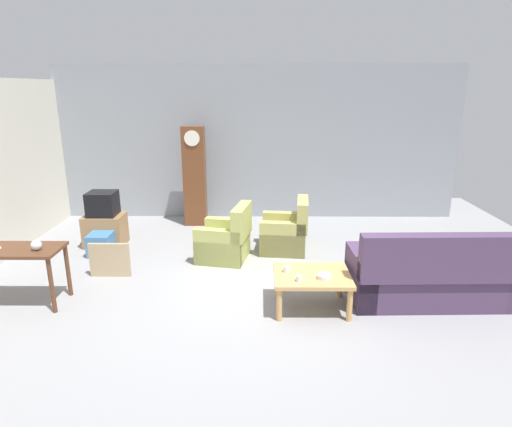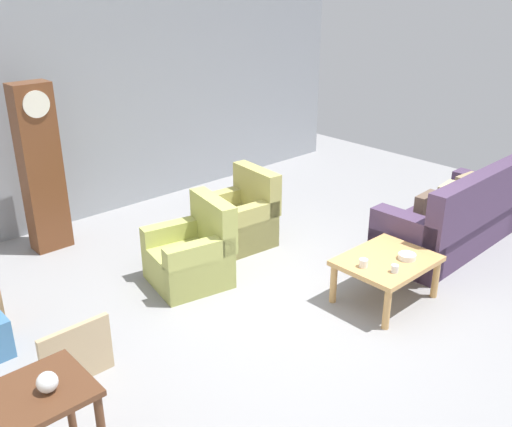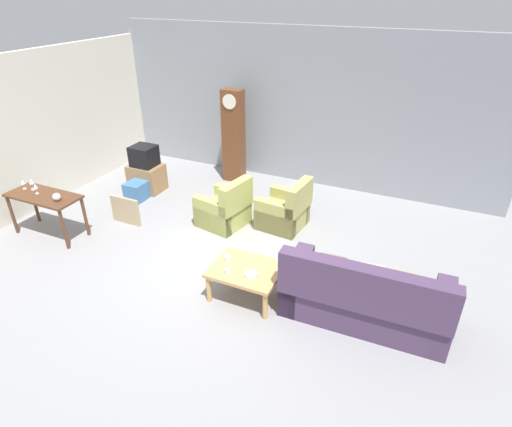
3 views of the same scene
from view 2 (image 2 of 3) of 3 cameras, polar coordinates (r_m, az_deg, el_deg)
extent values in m
plane|color=gray|center=(5.88, 4.34, -8.95)|extent=(10.40, 10.40, 0.00)
cube|color=gray|center=(8.03, -14.72, 11.39)|extent=(8.40, 0.16, 3.20)
cube|color=#4C3856|center=(7.31, 18.57, -1.54)|extent=(2.12, 0.89, 0.44)
cube|color=#4C3856|center=(6.99, 21.66, 1.50)|extent=(2.10, 0.25, 0.60)
cube|color=#4C3856|center=(8.06, 21.82, 1.17)|extent=(0.26, 0.85, 0.68)
cube|color=#4C3856|center=(6.51, 14.79, -2.96)|extent=(0.26, 0.85, 0.68)
cube|color=#9E8966|center=(7.60, 20.33, 2.38)|extent=(0.37, 0.14, 0.36)
cube|color=#C6B284|center=(7.19, 18.61, 1.48)|extent=(0.37, 0.17, 0.36)
cube|color=brown|center=(6.79, 16.68, 0.48)|extent=(0.37, 0.14, 0.36)
cube|color=tan|center=(6.18, -6.83, -5.24)|extent=(0.89, 0.89, 0.40)
cube|color=tan|center=(6.10, -4.32, -0.70)|extent=(0.32, 0.78, 0.52)
cube|color=tan|center=(6.38, -8.03, -3.35)|extent=(0.78, 0.30, 0.60)
cube|color=tan|center=(5.89, -5.62, -5.56)|extent=(0.78, 0.30, 0.60)
cube|color=tan|center=(7.01, -2.02, -1.54)|extent=(0.83, 0.83, 0.40)
cube|color=tan|center=(7.01, 0.06, 2.54)|extent=(0.25, 0.77, 0.52)
cube|color=tan|center=(7.20, -3.41, -0.03)|extent=(0.77, 0.23, 0.60)
cube|color=tan|center=(6.74, -0.57, -1.61)|extent=(0.77, 0.23, 0.60)
cube|color=tan|center=(5.86, 13.02, -4.64)|extent=(0.96, 0.76, 0.05)
cylinder|color=tan|center=(5.51, 13.01, -9.34)|extent=(0.07, 0.07, 0.42)
cylinder|color=tan|center=(6.15, 17.60, -6.27)|extent=(0.07, 0.07, 0.42)
cylinder|color=tan|center=(5.83, 7.79, -6.99)|extent=(0.07, 0.07, 0.42)
cylinder|color=tan|center=(6.44, 12.67, -4.34)|extent=(0.07, 0.07, 0.42)
cylinder|color=#56331E|center=(4.32, -18.25, -17.63)|extent=(0.06, 0.06, 0.73)
cube|color=brown|center=(7.09, -20.80, 4.20)|extent=(0.44, 0.28, 2.01)
cylinder|color=silver|center=(6.77, -21.21, 10.20)|extent=(0.30, 0.02, 0.30)
cube|color=tan|center=(4.94, -17.55, -13.33)|extent=(0.60, 0.05, 0.52)
sphere|color=silver|center=(3.76, -20.24, -15.62)|extent=(0.13, 0.13, 0.13)
cylinder|color=white|center=(5.62, 10.75, -4.91)|extent=(0.09, 0.09, 0.08)
cylinder|color=silver|center=(5.59, 13.78, -5.40)|extent=(0.07, 0.07, 0.07)
cylinder|color=white|center=(5.87, 14.94, -4.19)|extent=(0.18, 0.18, 0.05)
camera|label=1|loc=(4.31, 76.30, 0.62)|focal=30.04mm
camera|label=3|loc=(6.66, 64.11, 18.21)|focal=29.55mm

